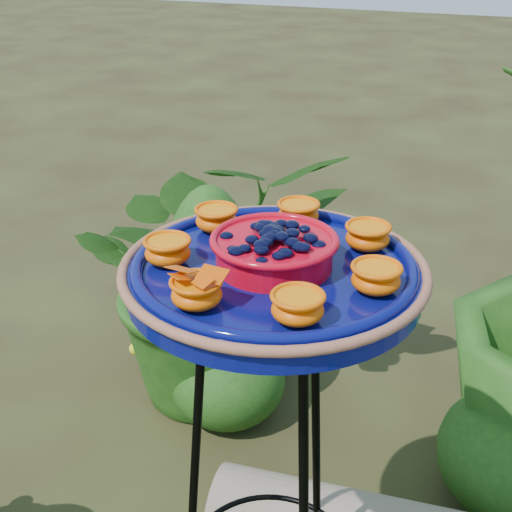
# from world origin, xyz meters

# --- Properties ---
(tripod_stand) EXTENTS (0.40, 0.40, 0.88)m
(tripod_stand) POSITION_xyz_m (0.04, -0.10, 0.53)
(tripod_stand) COLOR black
(tripod_stand) RESTS_ON ground
(feeder_dish) EXTENTS (0.56, 0.56, 0.10)m
(feeder_dish) POSITION_xyz_m (0.04, -0.10, 0.92)
(feeder_dish) COLOR #070D5D
(feeder_dish) RESTS_ON tripod_stand
(shrub_back_left) EXTENTS (1.01, 0.99, 0.85)m
(shrub_back_left) POSITION_xyz_m (-0.45, 0.72, 0.42)
(shrub_back_left) COLOR #1A4A13
(shrub_back_left) RESTS_ON ground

